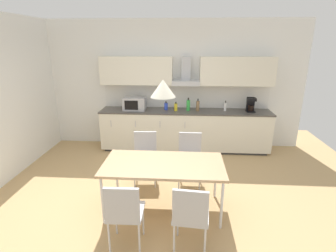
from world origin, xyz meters
name	(u,v)px	position (x,y,z in m)	size (l,w,h in m)	color
ground_plane	(152,202)	(0.00, 0.00, -0.01)	(7.69, 7.33, 0.02)	tan
wall_back	(164,85)	(0.00, 2.49, 1.40)	(6.15, 0.10, 2.80)	white
kitchen_counter	(185,130)	(0.48, 2.14, 0.45)	(3.70, 0.64, 0.90)	#333333
backsplash_tile	(186,97)	(0.48, 2.43, 1.14)	(3.68, 0.02, 0.49)	silver
upper_wall_cabinets	(186,71)	(0.48, 2.27, 1.73)	(3.68, 0.40, 0.59)	silver
microwave	(135,103)	(-0.63, 2.14, 1.04)	(0.48, 0.35, 0.28)	#ADADB2
coffee_maker	(251,105)	(1.88, 2.16, 1.05)	(0.18, 0.19, 0.30)	black
bottle_white	(225,107)	(1.34, 2.15, 0.99)	(0.06, 0.06, 0.23)	white
bottle_brown	(198,106)	(0.75, 2.12, 1.01)	(0.07, 0.07, 0.27)	brown
bottle_green	(188,105)	(0.55, 2.14, 1.02)	(0.08, 0.08, 0.28)	green
bottle_yellow	(176,107)	(0.28, 2.10, 0.98)	(0.07, 0.07, 0.19)	yellow
bottle_blue	(166,106)	(0.06, 2.19, 0.98)	(0.08, 0.08, 0.18)	blue
dining_table	(163,166)	(0.20, -0.15, 0.69)	(1.67, 0.85, 0.73)	tan
chair_far_left	(145,152)	(-0.18, 0.65, 0.53)	(0.43, 0.43, 0.87)	#B2B2B7
chair_near_right	(191,213)	(0.57, -0.96, 0.53)	(0.43, 0.43, 0.87)	#B2B2B7
chair_far_right	(190,153)	(0.58, 0.65, 0.53)	(0.41, 0.41, 0.87)	#B2B2B7
chair_near_left	(124,210)	(-0.17, -0.96, 0.53)	(0.41, 0.41, 0.87)	#B2B2B7
pendant_lamp	(163,88)	(0.20, -0.15, 1.77)	(0.32, 0.32, 0.22)	silver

